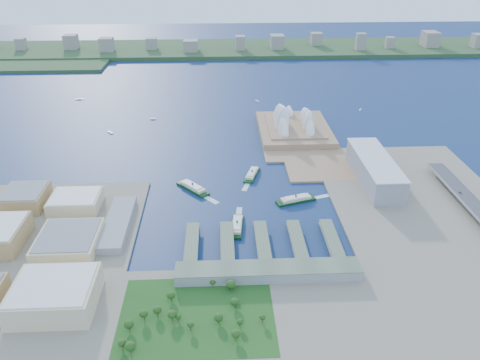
{
  "coord_description": "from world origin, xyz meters",
  "views": [
    {
      "loc": [
        -33.81,
        -532.13,
        331.76
      ],
      "look_at": [
        -6.4,
        61.14,
        18.0
      ],
      "focal_mm": 35.0,
      "sensor_mm": 36.0,
      "label": 1
    }
  ],
  "objects_px": {
    "ferry_a": "(193,186)",
    "ferry_b": "(252,173)",
    "opera_house": "(295,117)",
    "car_c": "(460,192)",
    "ferry_c": "(237,224)",
    "ferry_d": "(296,198)",
    "toaster_building": "(374,170)"
  },
  "relations": [
    {
      "from": "ferry_a",
      "to": "ferry_c",
      "type": "relative_size",
      "value": 1.09
    },
    {
      "from": "toaster_building",
      "to": "ferry_b",
      "type": "height_order",
      "value": "toaster_building"
    },
    {
      "from": "toaster_building",
      "to": "car_c",
      "type": "xyz_separation_m",
      "value": [
        101.0,
        -65.02,
        -4.95
      ]
    },
    {
      "from": "toaster_building",
      "to": "ferry_a",
      "type": "distance_m",
      "value": 270.95
    },
    {
      "from": "opera_house",
      "to": "ferry_c",
      "type": "xyz_separation_m",
      "value": [
        -119.5,
        -314.74,
        -26.86
      ]
    },
    {
      "from": "toaster_building",
      "to": "ferry_a",
      "type": "relative_size",
      "value": 2.61
    },
    {
      "from": "opera_house",
      "to": "ferry_c",
      "type": "relative_size",
      "value": 3.31
    },
    {
      "from": "toaster_building",
      "to": "car_c",
      "type": "relative_size",
      "value": 31.91
    },
    {
      "from": "opera_house",
      "to": "ferry_b",
      "type": "bearing_deg",
      "value": -117.83
    },
    {
      "from": "ferry_d",
      "to": "ferry_c",
      "type": "bearing_deg",
      "value": 108.43
    },
    {
      "from": "toaster_building",
      "to": "opera_house",
      "type": "bearing_deg",
      "value": 114.23
    },
    {
      "from": "toaster_building",
      "to": "car_c",
      "type": "height_order",
      "value": "toaster_building"
    },
    {
      "from": "ferry_c",
      "to": "ferry_d",
      "type": "distance_m",
      "value": 104.52
    },
    {
      "from": "ferry_d",
      "to": "toaster_building",
      "type": "bearing_deg",
      "value": -84.68
    },
    {
      "from": "ferry_d",
      "to": "car_c",
      "type": "bearing_deg",
      "value": -110.71
    },
    {
      "from": "car_c",
      "to": "toaster_building",
      "type": "bearing_deg",
      "value": -32.77
    },
    {
      "from": "opera_house",
      "to": "ferry_d",
      "type": "height_order",
      "value": "opera_house"
    },
    {
      "from": "ferry_d",
      "to": "car_c",
      "type": "height_order",
      "value": "car_c"
    },
    {
      "from": "ferry_c",
      "to": "opera_house",
      "type": "bearing_deg",
      "value": -104.59
    },
    {
      "from": "ferry_a",
      "to": "ferry_c",
      "type": "distance_m",
      "value": 119.56
    },
    {
      "from": "ferry_c",
      "to": "ferry_b",
      "type": "bearing_deg",
      "value": -95.2
    },
    {
      "from": "toaster_building",
      "to": "ferry_b",
      "type": "xyz_separation_m",
      "value": [
        -180.65,
        28.26,
        -15.43
      ]
    },
    {
      "from": "ferry_b",
      "to": "car_c",
      "type": "xyz_separation_m",
      "value": [
        281.65,
        -93.28,
        10.48
      ]
    },
    {
      "from": "ferry_c",
      "to": "toaster_building",
      "type": "bearing_deg",
      "value": -145.09
    },
    {
      "from": "toaster_building",
      "to": "ferry_d",
      "type": "height_order",
      "value": "toaster_building"
    },
    {
      "from": "ferry_a",
      "to": "ferry_c",
      "type": "bearing_deg",
      "value": -100.73
    },
    {
      "from": "ferry_b",
      "to": "ferry_c",
      "type": "distance_m",
      "value": 145.88
    },
    {
      "from": "opera_house",
      "to": "car_c",
      "type": "bearing_deg",
      "value": -54.22
    },
    {
      "from": "ferry_a",
      "to": "car_c",
      "type": "xyz_separation_m",
      "value": [
        371.28,
        -53.23,
        9.94
      ]
    },
    {
      "from": "ferry_a",
      "to": "ferry_b",
      "type": "height_order",
      "value": "ferry_a"
    },
    {
      "from": "opera_house",
      "to": "car_c",
      "type": "relative_size",
      "value": 37.06
    },
    {
      "from": "ferry_b",
      "to": "ferry_c",
      "type": "height_order",
      "value": "ferry_c"
    }
  ]
}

